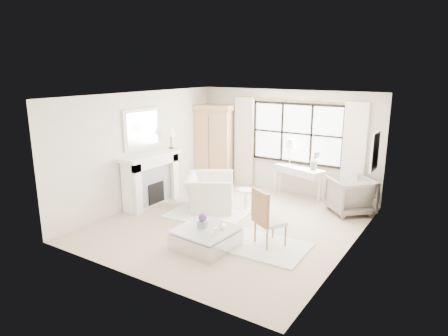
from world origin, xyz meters
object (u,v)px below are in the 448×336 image
(console_table, at_px, (299,182))
(coffee_table, at_px, (206,239))
(club_armchair, at_px, (210,192))
(armoire, at_px, (215,144))

(console_table, relative_size, coffee_table, 1.29)
(club_armchair, height_order, coffee_table, club_armchair)
(console_table, height_order, club_armchair, console_table)
(armoire, bearing_deg, console_table, -10.06)
(console_table, xyz_separation_m, club_armchair, (-1.45, -1.90, -0.00))
(armoire, bearing_deg, club_armchair, -69.11)
(armoire, relative_size, coffee_table, 2.09)
(armoire, distance_m, club_armchair, 2.34)
(coffee_table, bearing_deg, armoire, 125.96)
(armoire, relative_size, console_table, 1.63)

